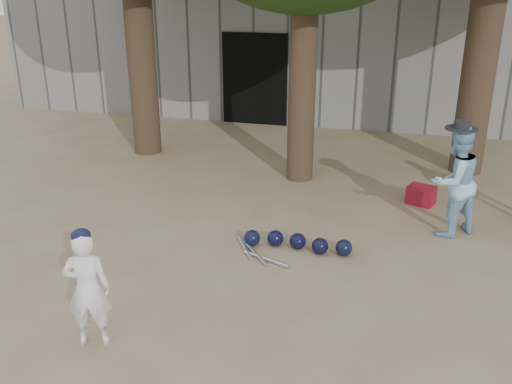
# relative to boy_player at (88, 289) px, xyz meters

# --- Properties ---
(ground) EXTENTS (70.00, 70.00, 0.00)m
(ground) POSITION_rel_boy_player_xyz_m (0.58, 1.22, -0.63)
(ground) COLOR #937C5E
(ground) RESTS_ON ground
(boy_player) EXTENTS (0.53, 0.43, 1.27)m
(boy_player) POSITION_rel_boy_player_xyz_m (0.00, 0.00, 0.00)
(boy_player) COLOR white
(boy_player) RESTS_ON ground
(spectator_blue) EXTENTS (0.99, 0.97, 1.62)m
(spectator_blue) POSITION_rel_boy_player_xyz_m (3.71, 3.67, 0.17)
(spectator_blue) COLOR #98CDEC
(spectator_blue) RESTS_ON ground
(red_bag) EXTENTS (0.51, 0.45, 0.30)m
(red_bag) POSITION_rel_boy_player_xyz_m (3.34, 4.73, -0.48)
(red_bag) COLOR maroon
(red_bag) RESTS_ON ground
(back_building) EXTENTS (16.00, 5.24, 3.00)m
(back_building) POSITION_rel_boy_player_xyz_m (0.57, 11.56, 0.87)
(back_building) COLOR gray
(back_building) RESTS_ON ground
(helmet_row) EXTENTS (1.51, 0.31, 0.23)m
(helmet_row) POSITION_rel_boy_player_xyz_m (1.67, 2.58, -0.52)
(helmet_row) COLOR black
(helmet_row) RESTS_ON ground
(bat_pile) EXTENTS (0.91, 0.74, 0.06)m
(bat_pile) POSITION_rel_boy_player_xyz_m (1.15, 2.28, -0.60)
(bat_pile) COLOR #B5B3BA
(bat_pile) RESTS_ON ground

